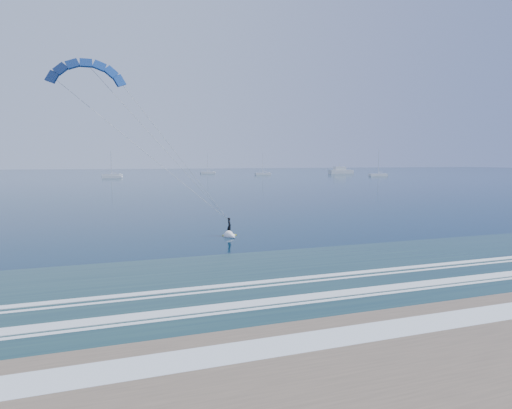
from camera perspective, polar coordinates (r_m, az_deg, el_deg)
The scene contains 8 objects.
ground at distance 26.38m, azimuth 24.53°, elevation -12.51°, with size 900.00×900.00×0.00m, color #072840.
kitesurfer_rig at distance 42.57m, azimuth -10.90°, elevation 6.23°, with size 18.48×9.84×16.83m.
motor_yacht at distance 288.96m, azimuth 10.53°, elevation 4.15°, with size 15.80×4.21×6.42m.
sailboat_0 at distance 246.15m, azimuth -17.61°, elevation 3.53°, with size 9.82×2.40×13.09m.
sailboat_1 at distance 219.84m, azimuth -17.59°, elevation 3.33°, with size 8.51×2.40×11.84m.
sailboat_2 at distance 286.37m, azimuth -6.06°, elevation 3.99°, with size 9.23×2.40×12.48m.
sailboat_3 at distance 256.71m, azimuth 0.85°, elevation 3.86°, with size 8.95×2.40×12.18m.
sailboat_4 at distance 247.76m, azimuth 15.03°, elevation 3.61°, with size 10.35×2.40×13.80m.
Camera 1 is at (-17.92, -17.67, 7.92)m, focal length 32.00 mm.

